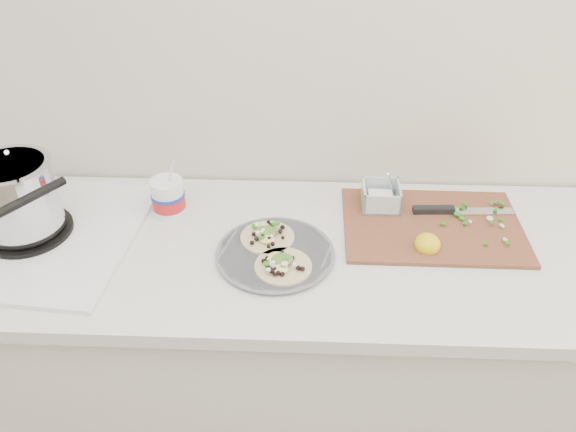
{
  "coord_description": "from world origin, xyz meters",
  "views": [
    {
      "loc": [
        0.12,
        0.23,
        1.86
      ],
      "look_at": [
        0.07,
        1.47,
        0.96
      ],
      "focal_mm": 35.0,
      "sensor_mm": 36.0,
      "label": 1
    }
  ],
  "objects_px": {
    "tub": "(169,195)",
    "cutboard": "(428,219)",
    "stove": "(22,210)",
    "taco_plate": "(275,251)"
  },
  "relations": [
    {
      "from": "taco_plate",
      "to": "stove",
      "type": "bearing_deg",
      "value": 175.17
    },
    {
      "from": "tub",
      "to": "stove",
      "type": "bearing_deg",
      "value": -161.45
    },
    {
      "from": "taco_plate",
      "to": "cutboard",
      "type": "height_order",
      "value": "cutboard"
    },
    {
      "from": "tub",
      "to": "cutboard",
      "type": "distance_m",
      "value": 0.74
    },
    {
      "from": "tub",
      "to": "cutboard",
      "type": "xyz_separation_m",
      "value": [
        0.74,
        -0.02,
        -0.05
      ]
    },
    {
      "from": "taco_plate",
      "to": "tub",
      "type": "height_order",
      "value": "tub"
    },
    {
      "from": "stove",
      "to": "taco_plate",
      "type": "bearing_deg",
      "value": -0.01
    },
    {
      "from": "stove",
      "to": "tub",
      "type": "bearing_deg",
      "value": 23.37
    },
    {
      "from": "stove",
      "to": "cutboard",
      "type": "distance_m",
      "value": 1.11
    },
    {
      "from": "stove",
      "to": "taco_plate",
      "type": "relative_size",
      "value": 1.98
    }
  ]
}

